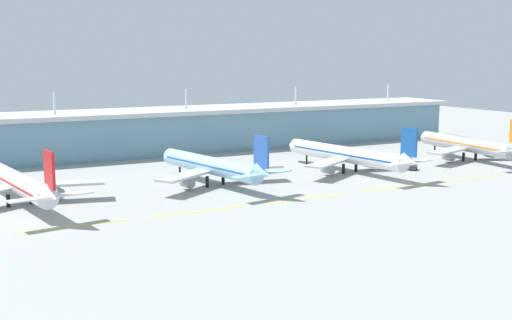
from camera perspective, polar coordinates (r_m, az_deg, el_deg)
name	(u,v)px	position (r m, az deg, el deg)	size (l,w,h in m)	color
ground_plane	(304,194)	(195.46, 4.35, -3.10)	(600.00, 600.00, 0.00)	#9E9E99
terminal_building	(182,129)	(285.99, -6.67, 2.75)	(288.00, 34.00, 28.19)	#6693A8
airliner_nearest	(17,182)	(192.52, -20.72, -1.91)	(48.21, 66.05, 18.90)	white
airliner_near_middle	(212,166)	(207.96, -3.95, -0.55)	(47.83, 59.64, 18.90)	#9ED1EA
airliner_far_middle	(347,155)	(233.88, 8.22, 0.47)	(48.20, 66.16, 18.90)	white
airliner_farthest	(468,145)	(272.36, 18.55, 1.31)	(48.70, 59.91, 18.90)	#ADB2BC
taxiway_stripe_west	(73,227)	(164.63, -16.15, -5.78)	(28.00, 0.70, 0.04)	yellow
taxiway_stripe_mid_west	(200,211)	(174.13, -5.10, -4.64)	(28.00, 0.70, 0.04)	yellow
taxiway_stripe_centre	(305,199)	(189.35, 4.46, -3.50)	(28.00, 0.70, 0.04)	yellow
taxiway_stripe_mid_east	(395,188)	(209.03, 12.40, -2.48)	(28.00, 0.70, 0.04)	yellow
taxiway_stripe_east	(471,179)	(232.06, 18.86, -1.61)	(28.00, 0.70, 0.04)	yellow
pushback_tug	(413,167)	(243.84, 14.01, -0.63)	(4.90, 4.69, 1.85)	#333842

